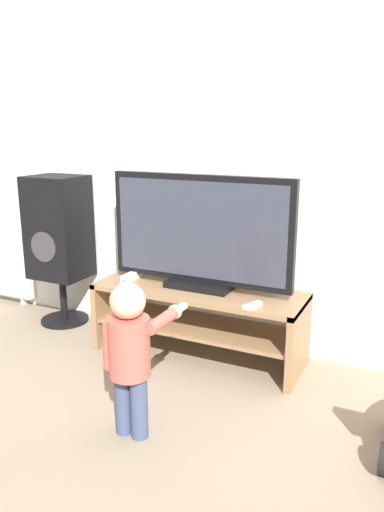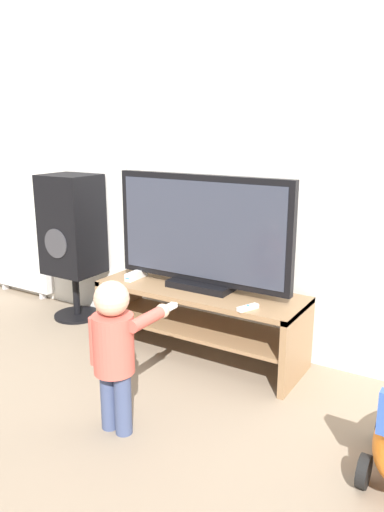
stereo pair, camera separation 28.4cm
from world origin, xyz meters
TOP-DOWN VIEW (x-y plane):
  - ground_plane at (0.00, 0.00)m, footprint 16.00×16.00m
  - wall_back at (0.00, 0.52)m, footprint 10.00×0.06m
  - tv_stand at (0.00, 0.22)m, footprint 1.27×0.44m
  - television at (0.00, 0.24)m, footprint 1.13×0.20m
  - game_console at (-0.45, 0.18)m, footprint 0.05×0.18m
  - remote_primary at (0.39, 0.06)m, footprint 0.08×0.13m
  - child at (0.07, -0.64)m, footprint 0.28×0.43m
  - speaker_tower at (-1.11, 0.31)m, footprint 0.38×0.34m
  - radiator at (-1.87, 0.45)m, footprint 0.66×0.08m

SIDE VIEW (x-z plane):
  - ground_plane at x=0.00m, z-range 0.00..0.00m
  - tv_stand at x=0.00m, z-range 0.08..0.51m
  - radiator at x=-1.87m, z-range 0.03..0.62m
  - child at x=0.07m, z-range 0.07..0.80m
  - remote_primary at x=0.39m, z-range 0.43..0.46m
  - game_console at x=-0.45m, z-range 0.44..0.48m
  - speaker_tower at x=-1.11m, z-range 0.15..1.20m
  - television at x=0.00m, z-range 0.43..1.11m
  - wall_back at x=0.00m, z-range 0.00..2.60m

